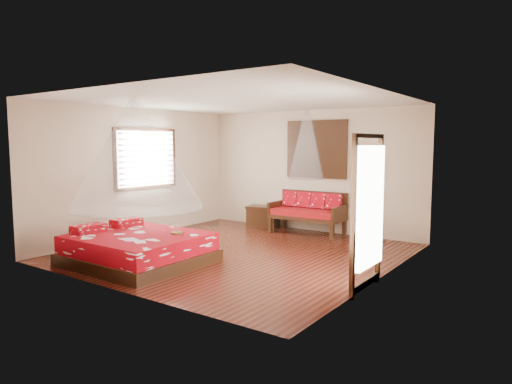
% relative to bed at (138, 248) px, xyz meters
% --- Properties ---
extents(room, '(5.54, 5.54, 2.84)m').
position_rel_bed_xyz_m(room, '(0.94, 1.60, 1.15)').
color(room, '#330F0B').
rests_on(room, ground).
extents(bed, '(2.14, 1.94, 0.64)m').
position_rel_bed_xyz_m(bed, '(0.00, 0.00, 0.00)').
color(bed, black).
rests_on(bed, floor).
extents(daybed, '(1.68, 0.74, 0.94)m').
position_rel_bed_xyz_m(daybed, '(1.11, 3.98, 0.27)').
color(daybed, black).
rests_on(daybed, floor).
extents(storage_chest, '(0.87, 0.73, 0.52)m').
position_rel_bed_xyz_m(storage_chest, '(-0.17, 4.05, 0.01)').
color(storage_chest, black).
rests_on(storage_chest, floor).
extents(shutter_panel, '(1.52, 0.06, 1.32)m').
position_rel_bed_xyz_m(shutter_panel, '(1.11, 4.32, 1.65)').
color(shutter_panel, black).
rests_on(shutter_panel, wall_back).
extents(window_left, '(0.10, 1.74, 1.34)m').
position_rel_bed_xyz_m(window_left, '(-1.77, 1.80, 1.45)').
color(window_left, black).
rests_on(window_left, wall_left).
extents(glazed_door, '(0.08, 1.02, 2.16)m').
position_rel_bed_xyz_m(glazed_door, '(3.65, 1.00, 0.82)').
color(glazed_door, black).
rests_on(glazed_door, floor).
extents(wine_tray, '(0.22, 0.22, 0.18)m').
position_rel_bed_xyz_m(wine_tray, '(0.52, 0.41, 0.30)').
color(wine_tray, brown).
rests_on(wine_tray, bed).
extents(mosquito_net_main, '(2.20, 2.20, 1.80)m').
position_rel_bed_xyz_m(mosquito_net_main, '(0.02, 0.00, 1.60)').
color(mosquito_net_main, silver).
rests_on(mosquito_net_main, ceiling).
extents(mosquito_net_daybed, '(0.78, 0.78, 1.50)m').
position_rel_bed_xyz_m(mosquito_net_daybed, '(1.11, 3.85, 1.75)').
color(mosquito_net_daybed, silver).
rests_on(mosquito_net_daybed, ceiling).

